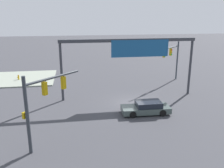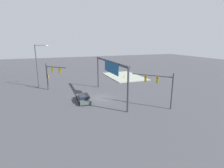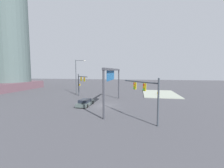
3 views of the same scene
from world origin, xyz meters
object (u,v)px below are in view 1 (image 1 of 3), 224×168
at_px(sedan_car_approaching, 146,108).
at_px(fire_hydrant_on_curb, 19,77).
at_px(traffic_signal_near_corner, 41,99).
at_px(traffic_signal_opposite_side, 172,55).

height_order(sedan_car_approaching, fire_hydrant_on_curb, sedan_car_approaching).
bearing_deg(traffic_signal_near_corner, fire_hydrant_on_curb, 60.59).
xyz_separation_m(traffic_signal_near_corner, traffic_signal_opposite_side, (-15.67, -14.88, 0.13)).
bearing_deg(sedan_car_approaching, fire_hydrant_on_curb, -42.99).
distance_m(sedan_car_approaching, fire_hydrant_on_curb, 20.43).
distance_m(traffic_signal_near_corner, sedan_car_approaching, 10.60).
bearing_deg(traffic_signal_opposite_side, fire_hydrant_on_curb, -51.64).
bearing_deg(traffic_signal_opposite_side, sedan_car_approaching, 16.46).
bearing_deg(traffic_signal_near_corner, sedan_car_approaching, -19.13).
bearing_deg(fire_hydrant_on_curb, traffic_signal_near_corner, 106.25).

